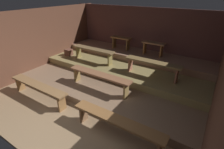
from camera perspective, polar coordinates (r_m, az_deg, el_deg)
name	(u,v)px	position (r m, az deg, el deg)	size (l,w,h in m)	color
ground	(107,89)	(5.56, -1.57, -4.99)	(6.59, 5.85, 0.08)	#937554
wall_back	(142,37)	(7.20, 10.11, 12.35)	(6.59, 0.06, 2.29)	brown
wall_left	(43,40)	(7.05, -22.11, 10.54)	(0.06, 5.85, 2.29)	brown
wall_right	(221,81)	(4.26, 32.74, -1.80)	(0.06, 5.85, 2.29)	brown
platform_lower	(118,77)	(5.96, 1.96, -0.98)	(5.79, 3.73, 0.22)	#886A52
platform_middle	(127,65)	(6.38, 5.01, 3.05)	(5.79, 2.44, 0.22)	olive
platform_upper	(135,55)	(6.85, 7.70, 6.58)	(5.79, 1.13, 0.22)	#9C735A
bench_floor_left	(38,87)	(5.25, -23.61, -3.90)	(2.11, 0.29, 0.49)	olive
bench_floor_right	(117,122)	(3.67, 1.65, -15.72)	(2.11, 0.29, 0.49)	olive
bench_lower_center	(99,76)	(4.93, -4.29, -0.65)	(2.02, 0.29, 0.49)	#905E3F
bench_middle_left	(93,51)	(6.38, -6.35, 7.84)	(1.74, 0.29, 0.49)	olive
bench_middle_right	(153,64)	(5.32, 13.46, 3.35)	(1.74, 0.29, 0.49)	olive
bench_upper_left	(121,40)	(7.06, 3.03, 11.34)	(0.85, 0.29, 0.49)	#936036
bench_upper_right	(153,46)	(6.51, 13.69, 9.30)	(0.85, 0.29, 0.49)	#8F6344
wooden_crate_middle	(69,52)	(7.24, -14.32, 7.24)	(0.26, 0.26, 0.26)	brown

